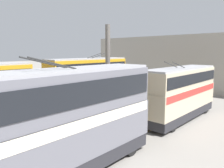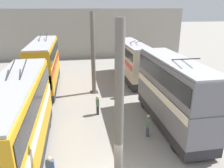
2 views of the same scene
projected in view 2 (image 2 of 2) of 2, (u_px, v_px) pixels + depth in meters
depot_back_wall at (84, 34)px, 38.26m from camera, size 0.50×36.00×8.52m
support_column_near at (119, 114)px, 10.19m from camera, size 0.79×0.79×8.43m
support_column_far at (93, 55)px, 22.43m from camera, size 0.79×0.79×8.43m
bus_left_near at (173, 89)px, 16.27m from camera, size 9.49×2.54×5.90m
bus_left_far at (132, 59)px, 27.39m from camera, size 9.92×2.54×5.28m
bus_right_near at (18, 119)px, 12.17m from camera, size 10.93×2.54×5.73m
bus_right_far at (44, 63)px, 24.04m from camera, size 10.51×2.54×5.91m
person_aisle_midway at (98, 105)px, 18.65m from camera, size 0.42×0.25×1.72m
person_by_left_row at (148, 125)px, 15.48m from camera, size 0.47×0.35×1.71m
oil_drum at (119, 94)px, 22.21m from camera, size 0.60×0.60×0.94m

